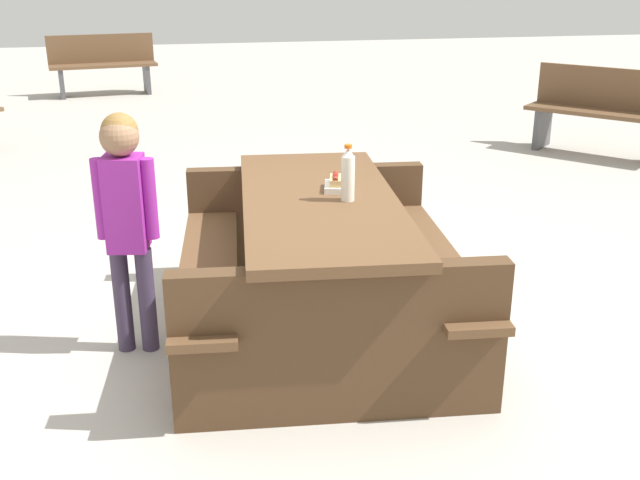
{
  "coord_description": "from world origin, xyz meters",
  "views": [
    {
      "loc": [
        -3.46,
        0.72,
        1.84
      ],
      "look_at": [
        0.0,
        0.0,
        0.52
      ],
      "focal_mm": 42.09,
      "sensor_mm": 36.0,
      "label": 1
    }
  ],
  "objects_px": {
    "picnic_table": "(320,255)",
    "park_bench_near": "(606,110)",
    "hotdog_tray": "(336,184)",
    "park_bench_far": "(103,63)",
    "soda_bottle": "(348,175)",
    "child_in_coat": "(126,204)"
  },
  "relations": [
    {
      "from": "park_bench_far",
      "to": "child_in_coat",
      "type": "bearing_deg",
      "value": -175.54
    },
    {
      "from": "park_bench_far",
      "to": "hotdog_tray",
      "type": "bearing_deg",
      "value": -168.13
    },
    {
      "from": "picnic_table",
      "to": "park_bench_near",
      "type": "distance_m",
      "value": 4.84
    },
    {
      "from": "hotdog_tray",
      "to": "park_bench_far",
      "type": "distance_m",
      "value": 8.07
    },
    {
      "from": "hotdog_tray",
      "to": "park_bench_far",
      "type": "relative_size",
      "value": 0.13
    },
    {
      "from": "soda_bottle",
      "to": "park_bench_far",
      "type": "relative_size",
      "value": 0.18
    },
    {
      "from": "hotdog_tray",
      "to": "soda_bottle",
      "type": "bearing_deg",
      "value": -175.05
    },
    {
      "from": "child_in_coat",
      "to": "park_bench_far",
      "type": "bearing_deg",
      "value": 4.46
    },
    {
      "from": "child_in_coat",
      "to": "park_bench_far",
      "type": "relative_size",
      "value": 0.78
    },
    {
      "from": "soda_bottle",
      "to": "hotdog_tray",
      "type": "relative_size",
      "value": 1.38
    },
    {
      "from": "hotdog_tray",
      "to": "picnic_table",
      "type": "bearing_deg",
      "value": 137.43
    },
    {
      "from": "hotdog_tray",
      "to": "park_bench_far",
      "type": "bearing_deg",
      "value": 11.87
    },
    {
      "from": "picnic_table",
      "to": "hotdog_tray",
      "type": "relative_size",
      "value": 9.58
    },
    {
      "from": "soda_bottle",
      "to": "park_bench_far",
      "type": "distance_m",
      "value": 8.26
    },
    {
      "from": "hotdog_tray",
      "to": "park_bench_far",
      "type": "height_order",
      "value": "park_bench_far"
    },
    {
      "from": "hotdog_tray",
      "to": "child_in_coat",
      "type": "relative_size",
      "value": 0.17
    },
    {
      "from": "child_in_coat",
      "to": "park_bench_near",
      "type": "bearing_deg",
      "value": -54.48
    },
    {
      "from": "picnic_table",
      "to": "park_bench_near",
      "type": "xyz_separation_m",
      "value": [
        3.25,
        -3.58,
        0.0
      ]
    },
    {
      "from": "picnic_table",
      "to": "hotdog_tray",
      "type": "bearing_deg",
      "value": -42.57
    },
    {
      "from": "park_bench_near",
      "to": "soda_bottle",
      "type": "bearing_deg",
      "value": 133.85
    },
    {
      "from": "picnic_table",
      "to": "child_in_coat",
      "type": "distance_m",
      "value": 0.99
    },
    {
      "from": "park_bench_far",
      "to": "picnic_table",
      "type": "bearing_deg",
      "value": -169.01
    }
  ]
}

